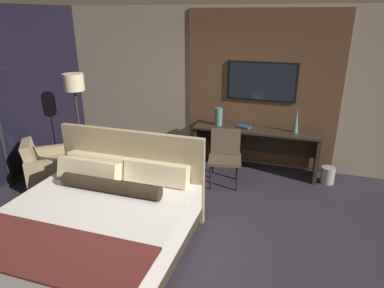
{
  "coord_description": "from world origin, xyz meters",
  "views": [
    {
      "loc": [
        1.4,
        -3.45,
        2.65
      ],
      "look_at": [
        0.01,
        0.85,
        0.92
      ],
      "focal_mm": 32.0,
      "sensor_mm": 36.0,
      "label": 1
    }
  ],
  "objects_px": {
    "desk": "(256,141)",
    "vase_tall": "(296,120)",
    "bed": "(94,226)",
    "desk_chair": "(225,153)",
    "vase_short": "(219,116)",
    "book": "(244,127)",
    "floor_lamp": "(75,90)",
    "tv": "(262,82)",
    "waste_bin": "(328,175)",
    "armchair_by_window": "(49,169)"
  },
  "relations": [
    {
      "from": "vase_short",
      "to": "waste_bin",
      "type": "xyz_separation_m",
      "value": [
        1.91,
        -0.1,
        -0.81
      ]
    },
    {
      "from": "bed",
      "to": "desk_chair",
      "type": "distance_m",
      "value": 2.46
    },
    {
      "from": "vase_tall",
      "to": "book",
      "type": "distance_m",
      "value": 0.88
    },
    {
      "from": "book",
      "to": "floor_lamp",
      "type": "bearing_deg",
      "value": -162.15
    },
    {
      "from": "armchair_by_window",
      "to": "vase_short",
      "type": "height_order",
      "value": "vase_short"
    },
    {
      "from": "armchair_by_window",
      "to": "vase_short",
      "type": "xyz_separation_m",
      "value": [
        2.45,
        1.56,
        0.69
      ]
    },
    {
      "from": "tv",
      "to": "book",
      "type": "bearing_deg",
      "value": -124.1
    },
    {
      "from": "armchair_by_window",
      "to": "floor_lamp",
      "type": "relative_size",
      "value": 0.59
    },
    {
      "from": "tv",
      "to": "vase_tall",
      "type": "height_order",
      "value": "tv"
    },
    {
      "from": "bed",
      "to": "desk_chair",
      "type": "relative_size",
      "value": 2.42
    },
    {
      "from": "book",
      "to": "desk",
      "type": "bearing_deg",
      "value": 20.06
    },
    {
      "from": "book",
      "to": "waste_bin",
      "type": "bearing_deg",
      "value": -3.44
    },
    {
      "from": "desk_chair",
      "to": "desk",
      "type": "bearing_deg",
      "value": 46.84
    },
    {
      "from": "bed",
      "to": "vase_short",
      "type": "xyz_separation_m",
      "value": [
        0.78,
        2.81,
        0.61
      ]
    },
    {
      "from": "armchair_by_window",
      "to": "book",
      "type": "distance_m",
      "value": 3.34
    },
    {
      "from": "vase_tall",
      "to": "vase_short",
      "type": "distance_m",
      "value": 1.32
    },
    {
      "from": "desk",
      "to": "book",
      "type": "bearing_deg",
      "value": -159.94
    },
    {
      "from": "desk",
      "to": "desk_chair",
      "type": "xyz_separation_m",
      "value": [
        -0.41,
        -0.65,
        -0.02
      ]
    },
    {
      "from": "floor_lamp",
      "to": "waste_bin",
      "type": "distance_m",
      "value": 4.46
    },
    {
      "from": "desk",
      "to": "armchair_by_window",
      "type": "bearing_deg",
      "value": -152.62
    },
    {
      "from": "desk",
      "to": "waste_bin",
      "type": "height_order",
      "value": "desk"
    },
    {
      "from": "vase_short",
      "to": "book",
      "type": "distance_m",
      "value": 0.49
    },
    {
      "from": "bed",
      "to": "desk",
      "type": "distance_m",
      "value": 3.23
    },
    {
      "from": "vase_short",
      "to": "waste_bin",
      "type": "height_order",
      "value": "vase_short"
    },
    {
      "from": "vase_short",
      "to": "floor_lamp",
      "type": "bearing_deg",
      "value": -158.42
    },
    {
      "from": "desk",
      "to": "vase_short",
      "type": "height_order",
      "value": "vase_short"
    },
    {
      "from": "desk_chair",
      "to": "vase_short",
      "type": "relative_size",
      "value": 2.85
    },
    {
      "from": "desk",
      "to": "vase_tall",
      "type": "distance_m",
      "value": 0.8
    },
    {
      "from": "desk",
      "to": "vase_short",
      "type": "xyz_separation_m",
      "value": [
        -0.67,
        -0.06,
        0.4
      ]
    },
    {
      "from": "bed",
      "to": "vase_tall",
      "type": "relative_size",
      "value": 4.93
    },
    {
      "from": "tv",
      "to": "desk_chair",
      "type": "distance_m",
      "value": 1.42
    },
    {
      "from": "desk",
      "to": "waste_bin",
      "type": "xyz_separation_m",
      "value": [
        1.24,
        -0.16,
        -0.41
      ]
    },
    {
      "from": "desk",
      "to": "floor_lamp",
      "type": "relative_size",
      "value": 1.24
    },
    {
      "from": "desk_chair",
      "to": "vase_short",
      "type": "bearing_deg",
      "value": 103.1
    },
    {
      "from": "tv",
      "to": "waste_bin",
      "type": "height_order",
      "value": "tv"
    },
    {
      "from": "bed",
      "to": "desk",
      "type": "relative_size",
      "value": 1.0
    },
    {
      "from": "bed",
      "to": "tv",
      "type": "height_order",
      "value": "tv"
    },
    {
      "from": "desk",
      "to": "floor_lamp",
      "type": "height_order",
      "value": "floor_lamp"
    },
    {
      "from": "armchair_by_window",
      "to": "waste_bin",
      "type": "relative_size",
      "value": 3.65
    },
    {
      "from": "vase_short",
      "to": "desk",
      "type": "bearing_deg",
      "value": 5.01
    },
    {
      "from": "book",
      "to": "vase_tall",
      "type": "bearing_deg",
      "value": 0.81
    },
    {
      "from": "desk_chair",
      "to": "waste_bin",
      "type": "distance_m",
      "value": 1.76
    },
    {
      "from": "floor_lamp",
      "to": "book",
      "type": "relative_size",
      "value": 6.72
    },
    {
      "from": "bed",
      "to": "waste_bin",
      "type": "height_order",
      "value": "bed"
    },
    {
      "from": "desk",
      "to": "vase_tall",
      "type": "relative_size",
      "value": 4.91
    },
    {
      "from": "tv",
      "to": "vase_short",
      "type": "xyz_separation_m",
      "value": [
        -0.67,
        -0.29,
        -0.6
      ]
    },
    {
      "from": "vase_short",
      "to": "desk_chair",
      "type": "bearing_deg",
      "value": -65.73
    },
    {
      "from": "tv",
      "to": "book",
      "type": "distance_m",
      "value": 0.83
    },
    {
      "from": "desk_chair",
      "to": "armchair_by_window",
      "type": "relative_size",
      "value": 0.87
    },
    {
      "from": "desk_chair",
      "to": "waste_bin",
      "type": "bearing_deg",
      "value": 5.32
    }
  ]
}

